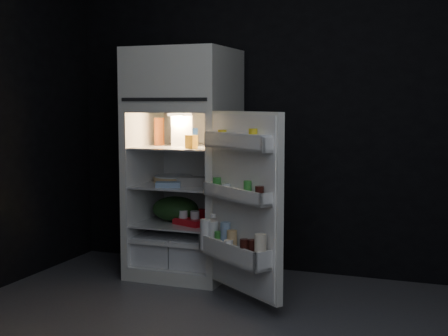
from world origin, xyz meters
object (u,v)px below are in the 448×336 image
at_px(refrigerator, 185,155).
at_px(milk_jug, 183,131).
at_px(fridge_door, 241,206).
at_px(egg_carton, 198,182).
at_px(yogurt_tray, 190,222).

height_order(refrigerator, milk_jug, refrigerator).
xyz_separation_m(fridge_door, egg_carton, (-0.53, 0.50, 0.08)).
height_order(milk_jug, yogurt_tray, milk_jug).
bearing_deg(yogurt_tray, egg_carton, 56.48).
bearing_deg(fridge_door, milk_jug, 138.86).
height_order(egg_carton, yogurt_tray, egg_carton).
bearing_deg(yogurt_tray, milk_jug, 152.51).
xyz_separation_m(egg_carton, yogurt_tray, (-0.05, -0.04, -0.31)).
distance_m(fridge_door, yogurt_tray, 0.78).
distance_m(egg_carton, yogurt_tray, 0.32).
bearing_deg(yogurt_tray, fridge_door, -17.05).
relative_size(fridge_door, milk_jug, 5.08).
xyz_separation_m(milk_jug, yogurt_tray, (0.13, -0.15, -0.69)).
relative_size(fridge_door, egg_carton, 3.94).
xyz_separation_m(refrigerator, yogurt_tray, (0.10, -0.13, -0.50)).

